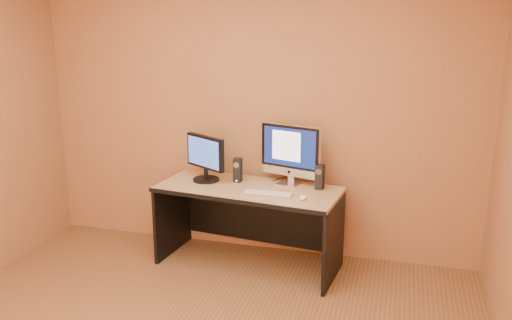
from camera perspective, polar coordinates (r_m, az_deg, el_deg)
The scene contains 10 objects.
walls at distance 2.99m, azimuth -10.27°, elevation -1.22°, with size 4.00×4.00×2.60m, color #975C3D, non-canonical shape.
desk at distance 4.71m, azimuth -0.80°, elevation -7.03°, with size 1.54×0.67×0.71m, color tan, non-canonical shape.
imac at distance 4.61m, azimuth 3.49°, elevation 0.57°, with size 0.55×0.20×0.53m, color silver, non-canonical shape.
second_monitor at distance 4.74m, azimuth -5.34°, elevation 0.16°, with size 0.46×0.23×0.40m, color black, non-canonical shape.
speaker_left at distance 4.72m, azimuth -1.94°, elevation -1.05°, with size 0.07×0.07×0.21m, color black, non-canonical shape.
speaker_right at distance 4.55m, azimuth 6.73°, elevation -1.78°, with size 0.07×0.07×0.21m, color black, non-canonical shape.
keyboard at distance 4.41m, azimuth 1.20°, elevation -3.55°, with size 0.41×0.11×0.02m, color silver.
mouse at distance 4.31m, azimuth 4.97°, elevation -3.92°, with size 0.06×0.10×0.03m, color white.
cable_a at distance 4.78m, azimuth 3.79°, elevation -2.12°, with size 0.01×0.01×0.21m, color black.
cable_b at distance 4.81m, azimuth 2.49°, elevation -2.01°, with size 0.01×0.01×0.17m, color black.
Camera 1 is at (1.26, -2.59, 2.13)m, focal length 38.00 mm.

